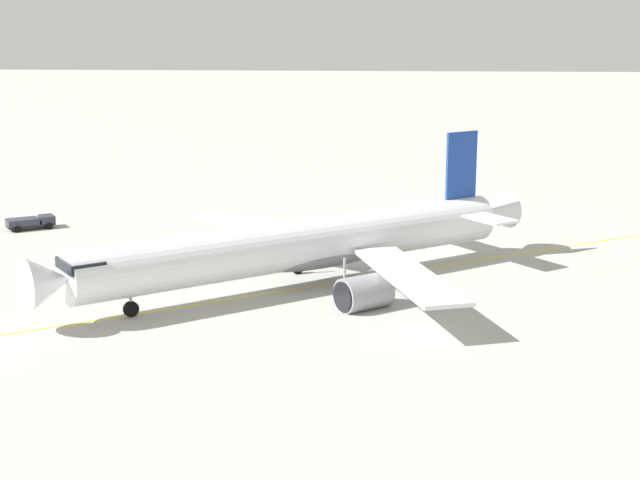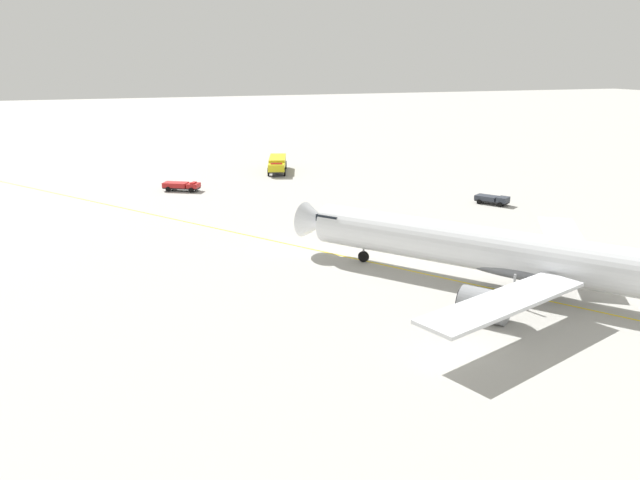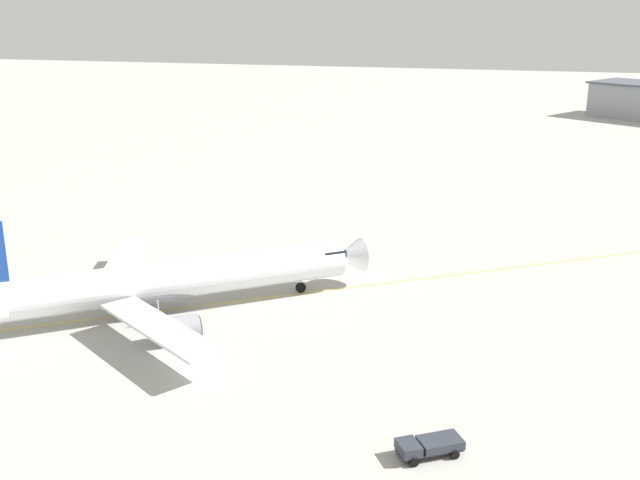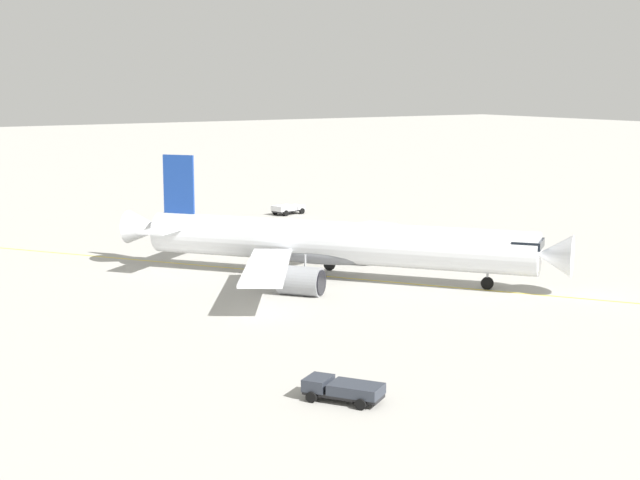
% 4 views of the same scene
% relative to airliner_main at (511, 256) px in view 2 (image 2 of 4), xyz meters
% --- Properties ---
extents(ground_plane, '(600.00, 600.00, 0.00)m').
position_rel_airliner_main_xyz_m(ground_plane, '(3.76, 2.52, -3.14)').
color(ground_plane, '#ADAAA3').
extents(airliner_main, '(36.03, 29.33, 11.03)m').
position_rel_airliner_main_xyz_m(airliner_main, '(0.00, 0.00, 0.00)').
color(airliner_main, white).
rests_on(airliner_main, ground_plane).
extents(ops_pickup_truck, '(4.44, 5.75, 1.41)m').
position_rel_airliner_main_xyz_m(ops_pickup_truck, '(-52.40, -20.89, -2.33)').
color(ops_pickup_truck, '#232326').
rests_on(ops_pickup_truck, ground_plane).
extents(baggage_truck_truck, '(4.77, 3.97, 1.22)m').
position_rel_airliner_main_xyz_m(baggage_truck_truck, '(-28.58, 18.25, -2.42)').
color(baggage_truck_truck, '#232326').
rests_on(baggage_truck_truck, ground_plane).
extents(fire_tender_truck, '(11.27, 6.09, 2.50)m').
position_rel_airliner_main_xyz_m(fire_tender_truck, '(-63.51, -2.49, -1.60)').
color(fire_tender_truck, '#232326').
rests_on(fire_tender_truck, ground_plane).
extents(taxiway_centreline, '(165.83, 111.64, 0.01)m').
position_rel_airliner_main_xyz_m(taxiway_centreline, '(-2.25, -2.11, -3.13)').
color(taxiway_centreline, yellow).
rests_on(taxiway_centreline, ground_plane).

